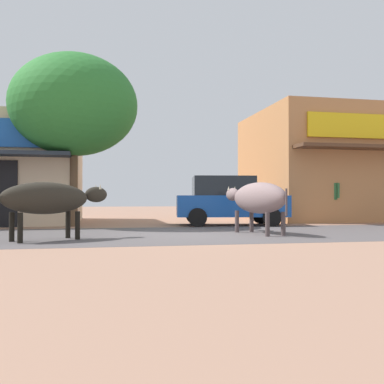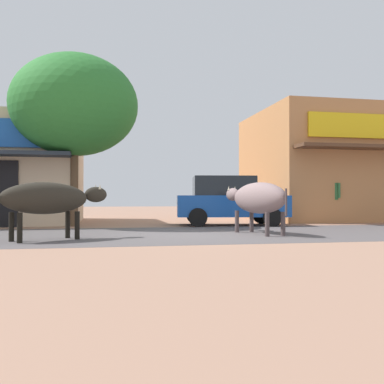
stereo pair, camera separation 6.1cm
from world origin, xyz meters
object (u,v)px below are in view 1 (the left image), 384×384
object	(u,v)px
parked_hatchback_car	(229,200)
cow_far_dark	(258,198)
cow_near_brown	(49,199)
pedestrian_by_shop	(335,196)
roadside_tree	(74,105)

from	to	relation	value
parked_hatchback_car	cow_far_dark	size ratio (longest dim) A/B	1.39
parked_hatchback_car	cow_near_brown	world-z (taller)	parked_hatchback_car
pedestrian_by_shop	cow_far_dark	bearing A→B (deg)	-136.70
roadside_tree	cow_near_brown	xyz separation A→B (m)	(-0.26, -4.93, -3.03)
cow_near_brown	roadside_tree	bearing A→B (deg)	86.96
parked_hatchback_car	roadside_tree	bearing A→B (deg)	175.75
parked_hatchback_car	cow_far_dark	world-z (taller)	parked_hatchback_car
roadside_tree	cow_far_dark	size ratio (longest dim) A/B	1.99
cow_far_dark	pedestrian_by_shop	xyz separation A→B (m)	(4.57, 4.31, 0.10)
parked_hatchback_car	cow_near_brown	bearing A→B (deg)	-139.64
roadside_tree	pedestrian_by_shop	size ratio (longest dim) A/B	3.28
pedestrian_by_shop	roadside_tree	bearing A→B (deg)	-179.03
parked_hatchback_car	pedestrian_by_shop	xyz separation A→B (m)	(4.23, 0.54, 0.16)
roadside_tree	parked_hatchback_car	xyz separation A→B (m)	(5.10, -0.38, -3.08)
roadside_tree	cow_near_brown	world-z (taller)	roadside_tree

